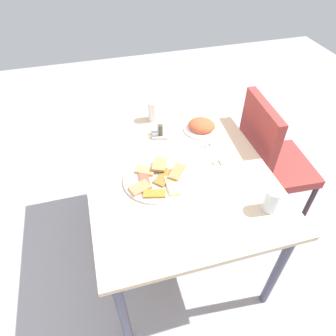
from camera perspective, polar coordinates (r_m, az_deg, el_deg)
ground_plane at (r=2.10m, az=1.19°, el=-13.88°), size 6.00×6.00×0.00m
dining_table at (r=1.60m, az=1.51°, el=-1.76°), size 1.11×0.91×0.70m
dining_chair at (r=2.01m, az=18.31°, el=1.90°), size 0.45×0.45×0.90m
pide_platter at (r=1.48m, az=-2.26°, el=-2.07°), size 0.31×0.32×0.04m
salad_plate_greens at (r=1.80m, az=6.32°, el=7.81°), size 0.21×0.21×0.07m
soda_can at (r=1.85m, az=-2.77°, el=10.67°), size 0.07×0.07×0.12m
drinking_glass at (r=1.40m, az=18.90°, el=-5.71°), size 0.07×0.07×0.12m
paper_napkin at (r=1.65m, az=8.45°, el=2.65°), size 0.13×0.13×0.00m
fork at (r=1.64m, az=7.88°, el=2.65°), size 0.16×0.02×0.00m
spoon at (r=1.65m, az=9.05°, el=2.86°), size 0.19×0.02×0.00m
condiment_caddy at (r=1.74m, az=-1.51°, el=6.85°), size 0.11×0.11×0.08m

